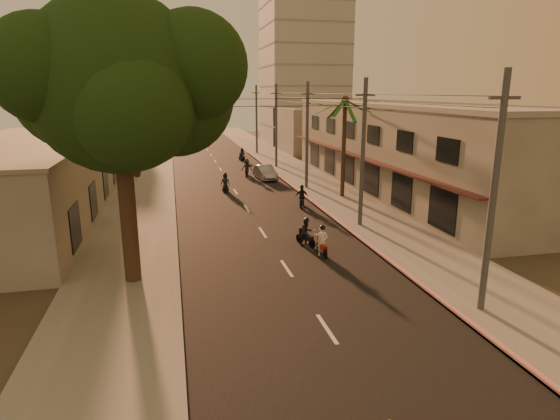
% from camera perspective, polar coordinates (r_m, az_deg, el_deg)
% --- Properties ---
extents(ground, '(160.00, 160.00, 0.00)m').
position_cam_1_polar(ground, '(20.68, 2.15, -9.14)').
color(ground, '#383023').
rests_on(ground, ground).
extents(road, '(10.00, 140.00, 0.02)m').
position_cam_1_polar(road, '(39.50, -5.45, 2.23)').
color(road, black).
rests_on(road, ground).
extents(sidewalk_right, '(5.00, 140.00, 0.12)m').
position_cam_1_polar(sidewalk_right, '(41.12, 4.97, 2.79)').
color(sidewalk_right, slate).
rests_on(sidewalk_right, ground).
extents(sidewalk_left, '(5.00, 140.00, 0.12)m').
position_cam_1_polar(sidewalk_left, '(39.24, -16.37, 1.70)').
color(sidewalk_left, slate).
rests_on(sidewalk_left, ground).
extents(curb_stripe, '(0.20, 60.00, 0.20)m').
position_cam_1_polar(curb_stripe, '(35.74, 3.77, 1.13)').
color(curb_stripe, red).
rests_on(curb_stripe, ground).
extents(shophouse_row, '(8.80, 34.20, 7.30)m').
position_cam_1_polar(shophouse_row, '(41.22, 14.59, 7.47)').
color(shophouse_row, gray).
rests_on(shophouse_row, ground).
extents(left_building, '(8.20, 24.20, 5.20)m').
position_cam_1_polar(left_building, '(33.99, -28.15, 3.07)').
color(left_building, gray).
rests_on(left_building, ground).
extents(distant_tower, '(12.10, 12.10, 28.00)m').
position_cam_1_polar(distant_tower, '(77.44, 2.90, 18.55)').
color(distant_tower, '#B7B5B2').
rests_on(distant_tower, ground).
extents(broadleaf_tree, '(9.60, 8.70, 12.10)m').
position_cam_1_polar(broadleaf_tree, '(20.51, -18.05, 14.33)').
color(broadleaf_tree, black).
rests_on(broadleaf_tree, ground).
extents(palm_tree, '(5.00, 5.00, 8.20)m').
position_cam_1_polar(palm_tree, '(36.71, 7.94, 12.49)').
color(palm_tree, black).
rests_on(palm_tree, ground).
extents(utility_poles, '(1.20, 48.26, 9.00)m').
position_cam_1_polar(utility_poles, '(39.95, 3.36, 11.85)').
color(utility_poles, '#38383A').
rests_on(utility_poles, ground).
extents(filler_right, '(8.00, 14.00, 6.00)m').
position_cam_1_polar(filler_right, '(66.31, 3.73, 9.74)').
color(filler_right, gray).
rests_on(filler_right, ground).
extents(filler_left_near, '(8.00, 14.00, 4.40)m').
position_cam_1_polar(filler_left_near, '(53.41, -22.79, 6.71)').
color(filler_left_near, gray).
rests_on(filler_left_near, ground).
extents(filler_left_far, '(8.00, 14.00, 7.00)m').
position_cam_1_polar(filler_left_far, '(71.03, -20.57, 9.59)').
color(filler_left_far, gray).
rests_on(filler_left_far, ground).
extents(scooter_red, '(0.63, 1.67, 1.64)m').
position_cam_1_polar(scooter_red, '(24.09, 5.16, -3.93)').
color(scooter_red, black).
rests_on(scooter_red, ground).
extents(scooter_mid_a, '(1.13, 1.53, 1.58)m').
position_cam_1_polar(scooter_mid_a, '(25.53, 3.23, -2.80)').
color(scooter_mid_a, black).
rests_on(scooter_mid_a, ground).
extents(scooter_mid_b, '(1.16, 1.68, 1.70)m').
position_cam_1_polar(scooter_mid_b, '(33.88, 2.66, 1.58)').
color(scooter_mid_b, black).
rests_on(scooter_mid_b, ground).
extents(scooter_far_a, '(0.92, 1.70, 1.67)m').
position_cam_1_polar(scooter_far_a, '(39.35, -6.68, 3.26)').
color(scooter_far_a, black).
rests_on(scooter_far_a, ground).
extents(scooter_far_b, '(1.40, 1.81, 1.81)m').
position_cam_1_polar(scooter_far_b, '(46.51, -4.08, 5.11)').
color(scooter_far_b, black).
rests_on(scooter_far_b, ground).
extents(parked_car, '(2.20, 4.37, 1.35)m').
position_cam_1_polar(parked_car, '(44.94, -1.84, 4.62)').
color(parked_car, gray).
rests_on(parked_car, ground).
extents(scooter_far_c, '(1.03, 1.60, 1.61)m').
position_cam_1_polar(scooter_far_c, '(56.88, -4.63, 6.68)').
color(scooter_far_c, black).
rests_on(scooter_far_c, ground).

